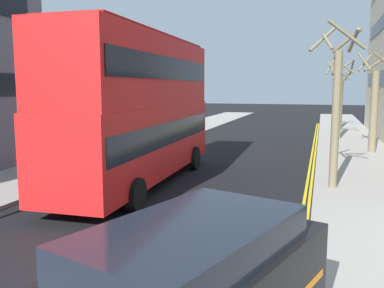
% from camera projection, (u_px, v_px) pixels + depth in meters
% --- Properties ---
extents(sidewalk_right, '(4.00, 80.00, 0.14)m').
position_uv_depth(sidewalk_right, '(365.00, 175.00, 17.27)').
color(sidewalk_right, '#9E9991').
rests_on(sidewalk_right, ground).
extents(sidewalk_left, '(4.00, 80.00, 0.14)m').
position_uv_depth(sidewalk_left, '(91.00, 159.00, 21.12)').
color(sidewalk_left, '#9E9991').
rests_on(sidewalk_left, ground).
extents(kerb_line_outer, '(0.10, 56.00, 0.01)m').
position_uv_depth(kerb_line_outer, '(311.00, 184.00, 16.01)').
color(kerb_line_outer, yellow).
rests_on(kerb_line_outer, ground).
extents(kerb_line_inner, '(0.10, 56.00, 0.01)m').
position_uv_depth(kerb_line_inner, '(307.00, 184.00, 16.05)').
color(kerb_line_inner, yellow).
rests_on(kerb_line_inner, ground).
extents(double_decker_bus_away, '(3.06, 10.88, 5.64)m').
position_uv_depth(double_decker_bus_away, '(139.00, 106.00, 15.59)').
color(double_decker_bus_away, red).
rests_on(double_decker_bus_away, ground).
extents(street_tree_near, '(1.92, 1.93, 5.53)m').
position_uv_depth(street_tree_near, '(374.00, 105.00, 22.68)').
color(street_tree_near, '#6B6047').
rests_on(street_tree_near, sidewalk_right).
extents(street_tree_mid, '(1.99, 1.99, 5.57)m').
position_uv_depth(street_tree_mid, '(339.00, 100.00, 28.74)').
color(street_tree_mid, '#6B6047').
rests_on(street_tree_mid, sidewalk_right).
extents(street_tree_far, '(1.83, 1.97, 5.22)m').
position_uv_depth(street_tree_far, '(341.00, 99.00, 36.07)').
color(street_tree_far, '#6B6047').
rests_on(street_tree_far, sidewalk_right).
extents(street_tree_distant, '(1.90, 1.92, 5.84)m').
position_uv_depth(street_tree_distant, '(336.00, 105.00, 14.57)').
color(street_tree_distant, '#6B6047').
rests_on(street_tree_distant, sidewalk_right).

